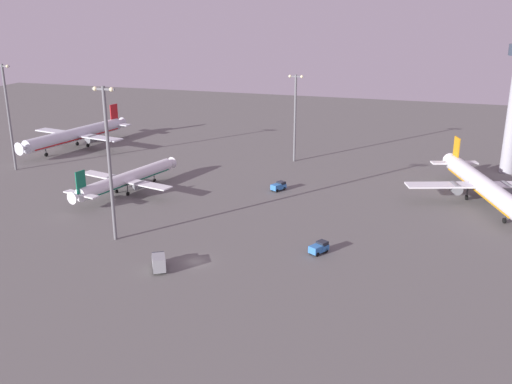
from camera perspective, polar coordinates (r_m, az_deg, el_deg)
The scene contains 10 objects.
ground_plane at distance 110.41m, azimuth -5.95°, elevation -6.89°, with size 416.00×416.00×0.00m, color #605E5B.
airplane_taxiway_distant at distance 151.67m, azimuth -12.79°, elevation 1.25°, with size 28.61×36.48×9.47m.
airplane_mid_apron at distance 150.30m, azimuth 21.56°, elevation 0.65°, with size 36.27×46.10×12.16m.
airplane_terminal_side at distance 204.16m, azimuth -17.40°, elevation 5.47°, with size 36.48×46.60×12.02m.
cargo_loader at distance 150.32m, azimuth 2.27°, elevation 0.59°, with size 3.68×4.58×2.25m.
catering_truck at distance 107.53m, azimuth -9.65°, elevation -6.84°, with size 4.83×6.08×3.05m.
maintenance_van at distance 113.53m, azimuth 6.29°, elevation -5.52°, with size 3.72×4.57×2.25m.
apron_light_east at distance 175.99m, azimuth 3.91°, elevation 7.87°, with size 4.80×0.90×26.66m.
apron_light_west at distance 117.69m, azimuth -14.42°, elevation 3.43°, with size 4.80×0.90×31.72m.
apron_light_central at distance 180.10m, azimuth -23.41°, elevation 7.33°, with size 4.80×0.90×30.70m.
Camera 1 is at (40.46, -91.53, 46.64)m, focal length 40.24 mm.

